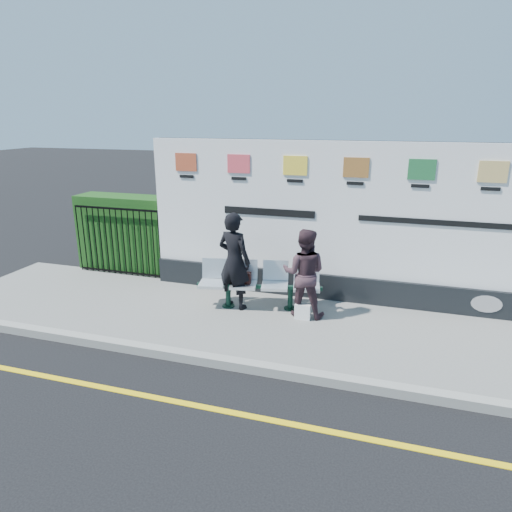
% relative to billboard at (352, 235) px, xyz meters
% --- Properties ---
extents(ground, '(80.00, 80.00, 0.00)m').
position_rel_billboard_xyz_m(ground, '(-0.50, -3.85, -1.42)').
color(ground, black).
extents(pavement, '(14.00, 3.00, 0.12)m').
position_rel_billboard_xyz_m(pavement, '(-0.50, -1.35, -1.36)').
color(pavement, slate).
rests_on(pavement, ground).
extents(kerb, '(14.00, 0.18, 0.14)m').
position_rel_billboard_xyz_m(kerb, '(-0.50, -2.85, -1.35)').
color(kerb, gray).
rests_on(kerb, ground).
extents(yellow_line, '(14.00, 0.10, 0.01)m').
position_rel_billboard_xyz_m(yellow_line, '(-0.50, -3.85, -1.42)').
color(yellow_line, yellow).
rests_on(yellow_line, ground).
extents(billboard, '(8.00, 0.30, 3.00)m').
position_rel_billboard_xyz_m(billboard, '(0.00, 0.00, 0.00)').
color(billboard, black).
rests_on(billboard, pavement).
extents(hedge, '(2.35, 0.70, 1.70)m').
position_rel_billboard_xyz_m(hedge, '(-5.08, 0.45, -0.45)').
color(hedge, '#194514').
rests_on(hedge, pavement).
extents(railing, '(2.05, 0.06, 1.54)m').
position_rel_billboard_xyz_m(railing, '(-5.08, -0.00, -0.53)').
color(railing, black).
rests_on(railing, pavement).
extents(bench, '(2.28, 1.00, 0.47)m').
position_rel_billboard_xyz_m(bench, '(-1.55, -0.89, -1.06)').
color(bench, silver).
rests_on(bench, pavement).
extents(woman_left, '(0.75, 0.59, 1.80)m').
position_rel_billboard_xyz_m(woman_left, '(-1.99, -0.98, -0.40)').
color(woman_left, black).
rests_on(woman_left, pavement).
extents(woman_right, '(0.80, 0.64, 1.59)m').
position_rel_billboard_xyz_m(woman_right, '(-0.70, -0.97, -0.50)').
color(woman_right, '#3A262D').
rests_on(woman_right, pavement).
extents(handbag_brown, '(0.28, 0.13, 0.21)m').
position_rel_billboard_xyz_m(handbag_brown, '(-1.83, -0.94, -0.72)').
color(handbag_brown, black).
rests_on(handbag_brown, bench).
extents(carrier_bag_white, '(0.27, 0.16, 0.27)m').
position_rel_billboard_xyz_m(carrier_bag_white, '(-0.67, -1.11, -1.16)').
color(carrier_bag_white, white).
rests_on(carrier_bag_white, pavement).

